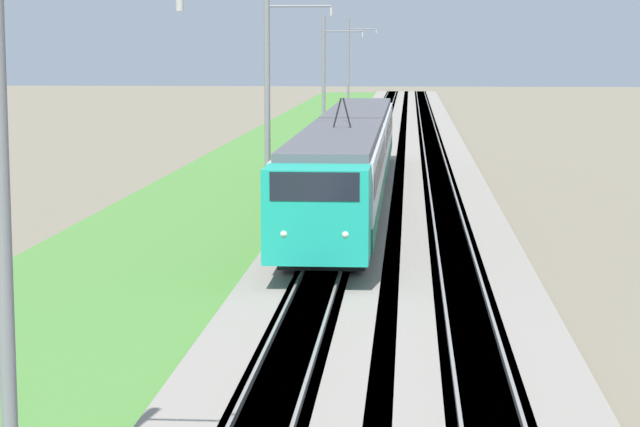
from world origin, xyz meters
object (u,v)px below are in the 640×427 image
at_px(catenary_mast_far, 325,84).
at_px(passenger_train, 351,154).
at_px(catenary_mast_near, 8,228).
at_px(catenary_mast_distant, 349,70).
at_px(catenary_mast_mid, 269,101).

bearing_deg(catenary_mast_far, passenger_train, -173.67).
relative_size(catenary_mast_near, catenary_mast_distant, 0.93).
bearing_deg(passenger_train, catenary_mast_near, -4.50).
height_order(passenger_train, catenary_mast_near, catenary_mast_near).
xyz_separation_m(catenary_mast_far, catenary_mast_distant, (30.68, 0.00, 0.28)).
distance_m(catenary_mast_far, catenary_mast_distant, 30.68).
relative_size(catenary_mast_far, catenary_mast_distant, 0.94).
bearing_deg(catenary_mast_far, catenary_mast_mid, 179.99).
xyz_separation_m(catenary_mast_near, catenary_mast_distant, (92.03, 0.00, 0.32)).
bearing_deg(catenary_mast_near, catenary_mast_distant, 0.00).
xyz_separation_m(catenary_mast_mid, catenary_mast_distant, (61.35, -0.00, -0.01)).
bearing_deg(catenary_mast_distant, passenger_train, -177.12).
xyz_separation_m(passenger_train, catenary_mast_distant, (56.16, 2.83, 2.41)).
bearing_deg(passenger_train, catenary_mast_mid, -28.61).
bearing_deg(catenary_mast_distant, catenary_mast_mid, 180.00).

